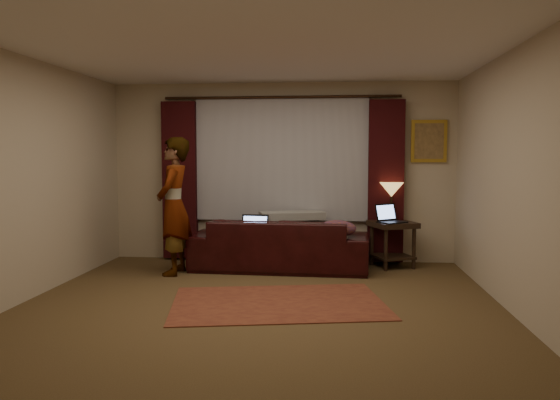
% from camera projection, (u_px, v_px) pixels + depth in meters
% --- Properties ---
extents(floor, '(5.00, 5.00, 0.01)m').
position_uv_depth(floor, '(259.00, 306.00, 5.63)').
color(floor, brown).
rests_on(floor, ground).
extents(ceiling, '(5.00, 5.00, 0.02)m').
position_uv_depth(ceiling, '(258.00, 49.00, 5.41)').
color(ceiling, silver).
rests_on(ceiling, ground).
extents(wall_back, '(5.00, 0.02, 2.60)m').
position_uv_depth(wall_back, '(282.00, 172.00, 8.00)').
color(wall_back, '#BFAF93').
rests_on(wall_back, ground).
extents(wall_front, '(5.00, 0.02, 2.60)m').
position_uv_depth(wall_front, '(198.00, 201.00, 3.04)').
color(wall_front, '#BFAF93').
rests_on(wall_front, ground).
extents(wall_left, '(0.02, 5.00, 2.60)m').
position_uv_depth(wall_left, '(24.00, 179.00, 5.76)').
color(wall_left, '#BFAF93').
rests_on(wall_left, ground).
extents(wall_right, '(0.02, 5.00, 2.60)m').
position_uv_depth(wall_right, '(514.00, 181.00, 5.28)').
color(wall_right, '#BFAF93').
rests_on(wall_right, ground).
extents(sheer_curtain, '(2.50, 0.05, 1.80)m').
position_uv_depth(sheer_curtain, '(281.00, 159.00, 7.92)').
color(sheer_curtain, '#A3A3AB').
rests_on(sheer_curtain, wall_back).
extents(drape_left, '(0.50, 0.14, 2.30)m').
position_uv_depth(drape_left, '(180.00, 180.00, 8.04)').
color(drape_left, black).
rests_on(drape_left, floor).
extents(drape_right, '(0.50, 0.14, 2.30)m').
position_uv_depth(drape_right, '(386.00, 181.00, 7.76)').
color(drape_right, black).
rests_on(drape_right, floor).
extents(curtain_rod, '(0.04, 0.04, 3.40)m').
position_uv_depth(curtain_rod, '(281.00, 97.00, 7.80)').
color(curtain_rod, black).
rests_on(curtain_rod, wall_back).
extents(picture_frame, '(0.50, 0.04, 0.60)m').
position_uv_depth(picture_frame, '(429.00, 141.00, 7.73)').
color(picture_frame, gold).
rests_on(picture_frame, wall_back).
extents(sofa, '(2.41, 1.12, 0.96)m').
position_uv_depth(sofa, '(280.00, 234.00, 7.41)').
color(sofa, black).
rests_on(sofa, floor).
extents(throw_blanket, '(0.96, 0.60, 0.11)m').
position_uv_depth(throw_blanket, '(292.00, 197.00, 7.63)').
color(throw_blanket, gray).
rests_on(throw_blanket, sofa).
extents(clothing_pile, '(0.53, 0.42, 0.22)m').
position_uv_depth(clothing_pile, '(337.00, 229.00, 7.13)').
color(clothing_pile, brown).
rests_on(clothing_pile, sofa).
extents(laptop_sofa, '(0.40, 0.43, 0.27)m').
position_uv_depth(laptop_sofa, '(253.00, 226.00, 7.24)').
color(laptop_sofa, black).
rests_on(laptop_sofa, sofa).
extents(area_rug, '(2.44, 1.85, 0.01)m').
position_uv_depth(area_rug, '(278.00, 303.00, 5.73)').
color(area_rug, brown).
rests_on(area_rug, floor).
extents(end_table, '(0.72, 0.72, 0.63)m').
position_uv_depth(end_table, '(392.00, 244.00, 7.56)').
color(end_table, black).
rests_on(end_table, floor).
extents(tiffany_lamp, '(0.47, 0.47, 0.54)m').
position_uv_depth(tiffany_lamp, '(391.00, 201.00, 7.65)').
color(tiffany_lamp, olive).
rests_on(tiffany_lamp, end_table).
extents(laptop_table, '(0.51, 0.52, 0.26)m').
position_uv_depth(laptop_table, '(392.00, 213.00, 7.39)').
color(laptop_table, black).
rests_on(laptop_table, end_table).
extents(person, '(0.53, 0.53, 1.78)m').
position_uv_depth(person, '(174.00, 206.00, 7.07)').
color(person, gray).
rests_on(person, floor).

